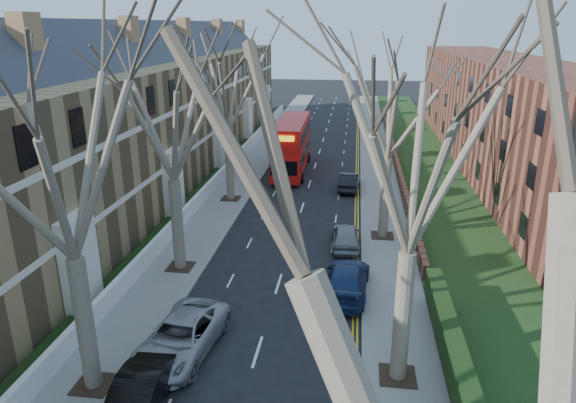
% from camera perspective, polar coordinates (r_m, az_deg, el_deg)
% --- Properties ---
extents(pavement_left, '(3.00, 102.00, 0.12)m').
position_cam_1_polar(pavement_left, '(50.57, -3.77, 4.27)').
color(pavement_left, slate).
rests_on(pavement_left, ground).
extents(pavement_right, '(3.00, 102.00, 0.12)m').
position_cam_1_polar(pavement_right, '(49.69, 9.96, 3.75)').
color(pavement_right, slate).
rests_on(pavement_right, ground).
extents(terrace_left, '(9.70, 78.00, 13.60)m').
position_cam_1_polar(terrace_left, '(44.14, -15.88, 8.68)').
color(terrace_left, olive).
rests_on(terrace_left, ground).
extents(flats_right, '(13.97, 54.00, 10.00)m').
position_cam_1_polar(flats_right, '(54.32, 22.44, 9.23)').
color(flats_right, brown).
rests_on(flats_right, ground).
extents(front_wall_left, '(0.30, 78.00, 1.00)m').
position_cam_1_polar(front_wall_left, '(43.30, -7.97, 2.34)').
color(front_wall_left, white).
rests_on(front_wall_left, ground).
extents(grass_verge_right, '(6.00, 102.00, 0.06)m').
position_cam_1_polar(grass_verge_right, '(50.08, 15.12, 3.60)').
color(grass_verge_right, '#1A3413').
rests_on(grass_verge_right, ground).
extents(tree_left_mid, '(10.50, 10.50, 14.71)m').
position_cam_1_polar(tree_left_mid, '(17.94, -24.26, 6.37)').
color(tree_left_mid, '#6E604E').
rests_on(tree_left_mid, ground).
extents(tree_left_far, '(10.15, 10.15, 14.22)m').
position_cam_1_polar(tree_left_far, '(26.88, -13.18, 10.60)').
color(tree_left_far, '#6E604E').
rests_on(tree_left_far, ground).
extents(tree_left_dist, '(10.50, 10.50, 14.71)m').
position_cam_1_polar(tree_left_dist, '(38.24, -6.89, 13.84)').
color(tree_left_dist, '#6E604E').
rests_on(tree_left_dist, ground).
extents(tree_right_mid, '(10.50, 10.50, 14.71)m').
position_cam_1_polar(tree_right_mid, '(17.39, 14.21, 7.12)').
color(tree_right_mid, '#6E604E').
rests_on(tree_right_mid, ground).
extents(tree_right_far, '(10.15, 10.15, 14.22)m').
position_cam_1_polar(tree_right_far, '(31.21, 11.45, 11.85)').
color(tree_right_far, '#6E604E').
rests_on(tree_right_far, ground).
extents(double_decker_bus, '(2.95, 11.21, 4.67)m').
position_cam_1_polar(double_decker_bus, '(47.39, 0.42, 6.09)').
color(double_decker_bus, red).
rests_on(double_decker_bus, ground).
extents(car_left_mid, '(1.73, 4.55, 1.48)m').
position_cam_1_polar(car_left_mid, '(19.71, -16.48, -20.27)').
color(car_left_mid, black).
rests_on(car_left_mid, ground).
extents(car_left_far, '(3.23, 5.83, 1.54)m').
position_cam_1_polar(car_left_far, '(22.36, -11.76, -14.49)').
color(car_left_far, '#9B9A9F').
rests_on(car_left_far, ground).
extents(car_right_near, '(2.54, 5.46, 1.54)m').
position_cam_1_polar(car_right_near, '(26.37, 6.51, -8.63)').
color(car_right_near, navy).
rests_on(car_right_near, ground).
extents(car_right_mid, '(1.89, 4.24, 1.42)m').
position_cam_1_polar(car_right_mid, '(31.63, 6.41, -3.86)').
color(car_right_mid, gray).
rests_on(car_right_mid, ground).
extents(car_right_far, '(1.81, 4.44, 1.43)m').
position_cam_1_polar(car_right_far, '(42.63, 6.83, 2.25)').
color(car_right_far, black).
rests_on(car_right_far, ground).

